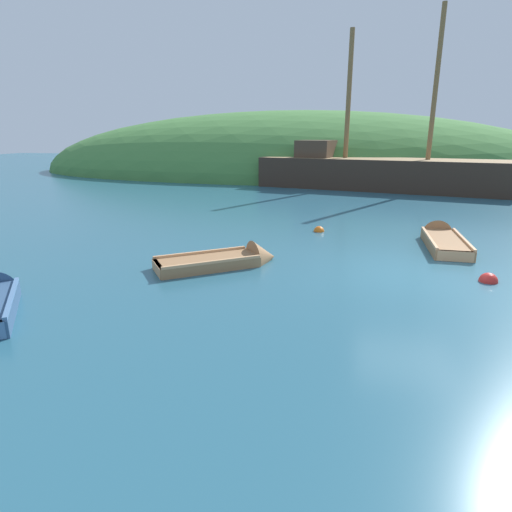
% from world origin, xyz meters
% --- Properties ---
extents(ground_plane, '(120.00, 120.00, 0.00)m').
position_xyz_m(ground_plane, '(0.00, 0.00, 0.00)').
color(ground_plane, '#285B70').
extents(shore_hill, '(48.10, 20.95, 10.84)m').
position_xyz_m(shore_hill, '(-5.98, 28.56, 0.00)').
color(shore_hill, '#477F3D').
rests_on(shore_hill, ground).
extents(sailing_ship, '(18.03, 7.34, 11.31)m').
position_xyz_m(sailing_ship, '(0.44, 17.93, 0.72)').
color(sailing_ship, '#38281E').
rests_on(sailing_ship, ground).
extents(rowboat_near_dock, '(3.37, 2.82, 1.05)m').
position_xyz_m(rowboat_near_dock, '(-4.80, -0.06, 0.08)').
color(rowboat_near_dock, '#9E7047').
rests_on(rowboat_near_dock, ground).
extents(rowboat_center, '(1.18, 3.74, 1.02)m').
position_xyz_m(rowboat_center, '(1.45, 3.54, 0.10)').
color(rowboat_center, '#9E7047').
rests_on(rowboat_center, ground).
extents(buoy_red, '(0.44, 0.44, 0.44)m').
position_xyz_m(buoy_red, '(1.76, -0.18, 0.00)').
color(buoy_red, red).
rests_on(buoy_red, ground).
extents(buoy_orange, '(0.39, 0.39, 0.39)m').
position_xyz_m(buoy_orange, '(-2.57, 4.59, 0.00)').
color(buoy_orange, orange).
rests_on(buoy_orange, ground).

